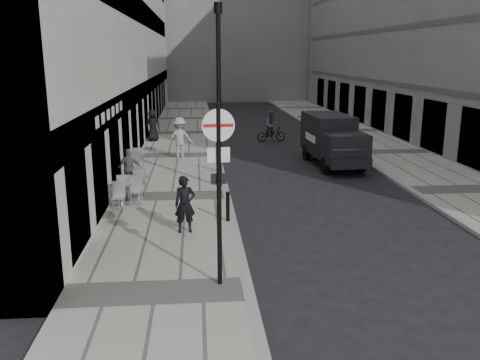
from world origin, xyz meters
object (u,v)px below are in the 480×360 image
object	(u,v)px
lamppost	(219,88)
sign_post	(219,172)
panel_van	(332,138)
cyclist	(271,130)
walking_man	(185,204)

from	to	relation	value
lamppost	sign_post	bearing A→B (deg)	-92.67
panel_van	cyclist	world-z (taller)	panel_van
sign_post	lamppost	xyz separation A→B (m)	(0.40, 8.58, 1.20)
lamppost	cyclist	xyz separation A→B (m)	(3.59, 10.78, -3.15)
sign_post	panel_van	size ratio (longest dim) A/B	0.80
lamppost	walking_man	bearing A→B (deg)	-103.38
panel_van	sign_post	bearing A→B (deg)	-117.97
panel_van	lamppost	bearing A→B (deg)	-147.20
walking_man	cyclist	size ratio (longest dim) A/B	0.89
sign_post	lamppost	world-z (taller)	lamppost
sign_post	lamppost	size ratio (longest dim) A/B	0.59
cyclist	lamppost	bearing A→B (deg)	-113.63
walking_man	lamppost	size ratio (longest dim) A/B	0.24
panel_van	cyclist	size ratio (longest dim) A/B	2.73
walking_man	sign_post	xyz separation A→B (m)	(0.82, -3.45, 1.73)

